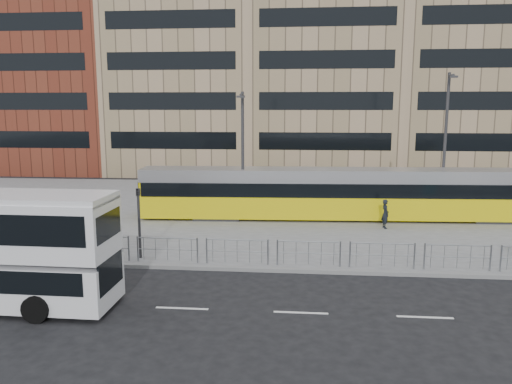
# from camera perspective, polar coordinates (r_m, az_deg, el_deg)

# --- Properties ---
(ground) EXTENTS (120.00, 120.00, 0.00)m
(ground) POSITION_cam_1_polar(r_m,az_deg,el_deg) (20.83, -0.40, -9.08)
(ground) COLOR black
(ground) RESTS_ON ground
(plaza) EXTENTS (64.00, 24.00, 0.15)m
(plaza) POSITION_cam_1_polar(r_m,az_deg,el_deg) (32.37, 1.67, -2.10)
(plaza) COLOR slate
(plaza) RESTS_ON ground
(kerb) EXTENTS (64.00, 0.25, 0.17)m
(kerb) POSITION_cam_1_polar(r_m,az_deg,el_deg) (20.85, -0.39, -8.84)
(kerb) COLOR gray
(kerb) RESTS_ON ground
(building_row) EXTENTS (70.40, 18.40, 31.20)m
(building_row) POSITION_cam_1_polar(r_m,az_deg,el_deg) (54.24, 4.97, 16.28)
(building_row) COLOR maroon
(building_row) RESTS_ON ground
(pedestrian_barrier) EXTENTS (32.07, 0.07, 1.10)m
(pedestrian_barrier) POSITION_cam_1_polar(r_m,az_deg,el_deg) (20.92, 5.22, -6.22)
(pedestrian_barrier) COLOR gray
(pedestrian_barrier) RESTS_ON plaza
(road_markings) EXTENTS (62.00, 0.12, 0.01)m
(road_markings) POSITION_cam_1_polar(r_m,az_deg,el_deg) (17.03, 1.69, -13.49)
(road_markings) COLOR white
(road_markings) RESTS_ON ground
(tram) EXTENTS (25.24, 3.56, 2.96)m
(tram) POSITION_cam_1_polar(r_m,az_deg,el_deg) (29.94, 11.16, -0.21)
(tram) COLOR yellow
(tram) RESTS_ON plaza
(pedestrian) EXTENTS (0.49, 0.64, 1.60)m
(pedestrian) POSITION_cam_1_polar(r_m,az_deg,el_deg) (28.08, 14.56, -2.43)
(pedestrian) COLOR black
(pedestrian) RESTS_ON plaza
(traffic_light_west) EXTENTS (0.18, 0.21, 3.10)m
(traffic_light_west) POSITION_cam_1_polar(r_m,az_deg,el_deg) (22.23, -13.24, -2.45)
(traffic_light_west) COLOR #2D2D30
(traffic_light_west) RESTS_ON plaza
(lamp_post_west) EXTENTS (0.45, 1.04, 7.40)m
(lamp_post_west) POSITION_cam_1_polar(r_m,az_deg,el_deg) (28.84, -1.55, 4.77)
(lamp_post_west) COLOR #2D2D30
(lamp_post_west) RESTS_ON plaza
(lamp_post_east) EXTENTS (0.45, 1.04, 8.54)m
(lamp_post_east) POSITION_cam_1_polar(r_m,az_deg,el_deg) (31.93, 20.84, 5.66)
(lamp_post_east) COLOR #2D2D30
(lamp_post_east) RESTS_ON plaza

